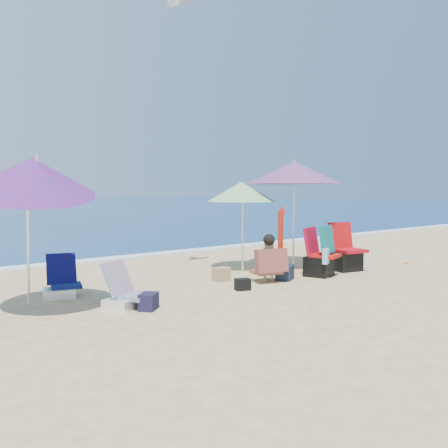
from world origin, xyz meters
TOP-DOWN VIEW (x-y plane):
  - ground at (0.00, 0.00)m, footprint 120.00×120.00m
  - foam at (0.00, 5.10)m, footprint 120.00×0.50m
  - umbrella_turquoise at (1.99, 1.38)m, footprint 2.13×2.13m
  - umbrella_striped at (0.86, 1.84)m, footprint 1.86×1.86m
  - umbrella_blue at (-3.71, 0.96)m, footprint 2.07×2.12m
  - furled_umbrella at (1.21, 1.01)m, footprint 0.19×0.17m
  - chair_navy at (-3.03, 1.83)m, footprint 0.71×0.72m
  - chair_rainbow at (-2.58, 0.51)m, footprint 0.78×0.75m
  - camp_chair_left at (2.60, 0.44)m, footprint 0.70×0.76m
  - camp_chair_right at (1.65, 0.35)m, footprint 0.73×0.76m
  - person_center at (0.40, 0.54)m, footprint 0.68×0.64m
  - bag_navy_a at (-2.37, 0.19)m, footprint 0.38×0.37m
  - bag_black_a at (-2.40, 1.01)m, footprint 0.35×0.33m
  - bag_tan at (-0.21, 1.19)m, footprint 0.31×0.23m
  - bag_navy_b at (0.81, 0.52)m, footprint 0.47×0.43m
  - bag_black_b at (-0.43, 0.33)m, footprint 0.31×0.27m
  - orange_item at (4.48, 0.11)m, footprint 0.22×0.12m
  - seagull at (-0.54, 2.24)m, footprint 0.84×0.54m

SIDE VIEW (x-z plane):
  - ground at x=0.00m, z-range 0.00..0.00m
  - orange_item at x=4.48m, z-range 0.00..0.03m
  - foam at x=0.00m, z-range 0.00..0.04m
  - bag_black_b at x=-0.43m, z-range 0.00..0.20m
  - bag_black_a at x=-2.40m, z-range 0.00..0.21m
  - bag_navy_a at x=-2.37m, z-range 0.00..0.24m
  - bag_tan at x=-0.21m, z-range 0.00..0.26m
  - bag_navy_b at x=0.81m, z-range 0.00..0.28m
  - chair_rainbow at x=-2.58m, z-range -0.16..0.51m
  - chair_navy at x=-3.03m, z-range -0.16..0.51m
  - camp_chair_left at x=2.60m, z-range -0.21..0.82m
  - camp_chair_right at x=1.65m, z-range -0.14..0.88m
  - person_center at x=0.40m, z-range -0.01..0.90m
  - furled_umbrella at x=1.21m, z-range 0.07..1.49m
  - umbrella_striped at x=0.86m, z-range 0.72..2.65m
  - umbrella_blue at x=-3.71m, z-range 0.75..3.10m
  - umbrella_turquoise at x=1.99m, z-range 0.91..3.30m
  - seagull at x=-0.54m, z-range 5.30..5.45m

